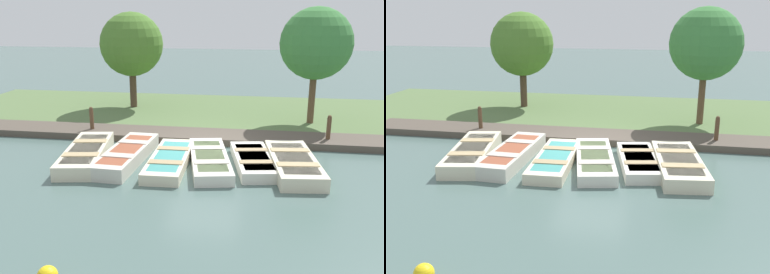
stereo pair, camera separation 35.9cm
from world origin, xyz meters
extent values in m
plane|color=#4C6660|center=(0.00, 0.00, 0.00)|extent=(80.00, 80.00, 0.00)
cube|color=#567042|center=(-5.00, 0.00, 0.07)|extent=(8.00, 24.00, 0.14)
cube|color=#51473D|center=(-1.24, 0.00, 0.12)|extent=(1.50, 17.10, 0.24)
cube|color=beige|center=(1.53, -3.44, 0.20)|extent=(3.72, 1.71, 0.41)
cube|color=#6B7F51|center=(1.53, -3.44, 0.39)|extent=(3.04, 1.36, 0.03)
cube|color=tan|center=(2.20, -3.33, 0.42)|extent=(0.53, 1.07, 0.03)
cube|color=tan|center=(0.86, -3.56, 0.42)|extent=(0.53, 1.07, 0.03)
cube|color=beige|center=(1.43, -2.18, 0.20)|extent=(3.63, 1.17, 0.41)
cube|color=#994C33|center=(1.43, -2.18, 0.39)|extent=(2.97, 0.92, 0.03)
cube|color=beige|center=(2.12, -2.22, 0.42)|extent=(0.40, 0.95, 0.03)
cube|color=beige|center=(0.75, -2.15, 0.42)|extent=(0.40, 0.95, 0.03)
cube|color=beige|center=(1.56, -0.81, 0.15)|extent=(3.40, 1.16, 0.31)
cube|color=teal|center=(1.56, -0.81, 0.30)|extent=(2.79, 0.90, 0.02)
cube|color=tan|center=(2.20, -0.80, 0.32)|extent=(0.36, 0.99, 0.03)
cube|color=tan|center=(0.92, -0.83, 0.32)|extent=(0.36, 0.99, 0.03)
cube|color=silver|center=(1.37, 0.35, 0.16)|extent=(3.61, 1.72, 0.32)
cube|color=#6B7F51|center=(1.37, 0.35, 0.31)|extent=(2.95, 1.37, 0.03)
cube|color=beige|center=(2.02, 0.48, 0.34)|extent=(0.53, 1.03, 0.03)
cube|color=beige|center=(0.73, 0.23, 0.34)|extent=(0.53, 1.03, 0.03)
cube|color=silver|center=(1.26, 1.66, 0.16)|extent=(3.06, 1.57, 0.31)
cube|color=teal|center=(1.26, 1.66, 0.30)|extent=(2.50, 1.24, 0.03)
cube|color=tan|center=(1.80, 1.75, 0.33)|extent=(0.46, 1.02, 0.03)
cube|color=tan|center=(0.71, 1.56, 0.33)|extent=(0.46, 1.02, 0.03)
cube|color=beige|center=(1.42, 2.79, 0.20)|extent=(3.48, 1.60, 0.39)
cube|color=#6B7F51|center=(1.42, 2.79, 0.38)|extent=(2.84, 1.27, 0.03)
cube|color=tan|center=(2.06, 2.86, 0.41)|extent=(0.46, 1.16, 0.03)
cube|color=tan|center=(0.79, 2.72, 0.41)|extent=(0.46, 1.16, 0.03)
cylinder|color=brown|center=(-1.18, -4.31, 0.49)|extent=(0.15, 0.15, 0.98)
sphere|color=brown|center=(-1.18, -4.31, 1.00)|extent=(0.13, 0.13, 0.13)
cylinder|color=brown|center=(-1.18, 4.12, 0.49)|extent=(0.15, 0.15, 0.98)
sphere|color=brown|center=(-1.18, 4.12, 1.00)|extent=(0.13, 0.13, 0.13)
cylinder|color=#4C3828|center=(-5.58, -4.01, 1.11)|extent=(0.31, 0.31, 2.22)
sphere|color=#4C7A2D|center=(-5.58, -4.01, 3.00)|extent=(2.84, 2.84, 2.84)
cylinder|color=brown|center=(-3.75, 3.80, 1.25)|extent=(0.26, 0.26, 2.49)
sphere|color=#3D7F3D|center=(-3.75, 3.80, 3.25)|extent=(2.74, 2.74, 2.74)
camera|label=1|loc=(13.33, 1.69, 4.40)|focal=40.00mm
camera|label=2|loc=(13.27, 2.05, 4.40)|focal=40.00mm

